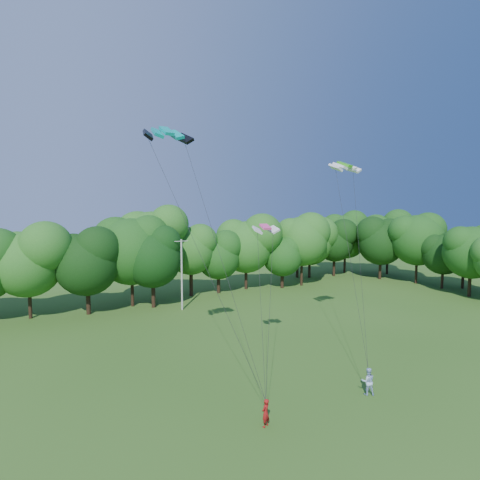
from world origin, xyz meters
TOP-DOWN VIEW (x-y plane):
  - ground at (0.00, 0.00)m, footprint 160.00×160.00m
  - utility_pole at (3.51, 29.19)m, footprint 1.74×0.22m
  - kite_flyer_left at (-1.69, 3.59)m, footprint 0.70×0.60m
  - kite_flyer_right at (6.30, 3.15)m, footprint 1.13×1.07m
  - kite_teal at (-4.52, 11.37)m, footprint 3.23×1.43m
  - kite_green at (11.65, 10.82)m, footprint 3.17×1.67m
  - kite_pink at (2.81, 10.26)m, footprint 2.13×1.30m
  - tree_back_center at (0.84, 32.12)m, footprint 7.82×7.82m
  - tree_back_east at (29.61, 38.99)m, footprint 6.74×6.74m
  - tree_flank_east at (45.76, 18.47)m, footprint 6.65×6.65m

SIDE VIEW (x-z plane):
  - ground at x=0.00m, z-range 0.00..0.00m
  - kite_flyer_left at x=-1.69m, z-range 0.00..1.63m
  - kite_flyer_right at x=6.30m, z-range 0.00..1.83m
  - utility_pole at x=3.51m, z-range 0.11..8.82m
  - tree_flank_east at x=45.76m, z-range 1.20..10.87m
  - tree_back_east at x=29.61m, z-range 1.22..11.02m
  - tree_back_center at x=0.84m, z-range 1.41..12.78m
  - kite_pink at x=2.81m, z-range 10.84..11.28m
  - kite_green at x=11.65m, z-range 16.00..16.66m
  - kite_teal at x=-4.52m, z-range 17.23..18.06m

